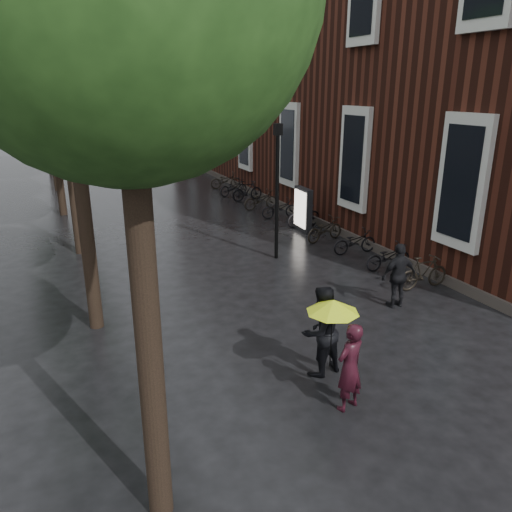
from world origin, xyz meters
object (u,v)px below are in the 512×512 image
person_burgundy (350,367)px  person_black (321,331)px  ad_lightbox (303,210)px  parked_bicycles (286,210)px  pedestrian_walking (399,276)px  lamp_post (277,179)px

person_burgundy → person_black: bearing=-113.6°
person_black → ad_lightbox: size_ratio=1.07×
person_burgundy → ad_lightbox: ad_lightbox is taller
person_black → parked_bicycles: person_black is taller
person_black → pedestrian_walking: person_black is taller
pedestrian_walking → parked_bicycles: size_ratio=0.10×
parked_bicycles → person_black: bearing=-114.1°
pedestrian_walking → lamp_post: bearing=-74.6°
person_black → lamp_post: (2.32, 6.68, 1.73)m
person_burgundy → pedestrian_walking: size_ratio=0.97×
pedestrian_walking → ad_lightbox: (1.23, 7.26, 0.02)m
person_burgundy → pedestrian_walking: bearing=-156.1°
person_black → pedestrian_walking: size_ratio=1.08×
parked_bicycles → ad_lightbox: ad_lightbox is taller
person_burgundy → parked_bicycles: person_burgundy is taller
pedestrian_walking → lamp_post: size_ratio=0.39×
lamp_post → pedestrian_walking: bearing=-76.3°
person_black → parked_bicycles: size_ratio=0.11×
person_burgundy → person_black: (0.14, 1.20, 0.10)m
pedestrian_walking → parked_bicycles: 9.12m
ad_lightbox → person_black: bearing=-114.3°
person_burgundy → ad_lightbox: 11.48m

